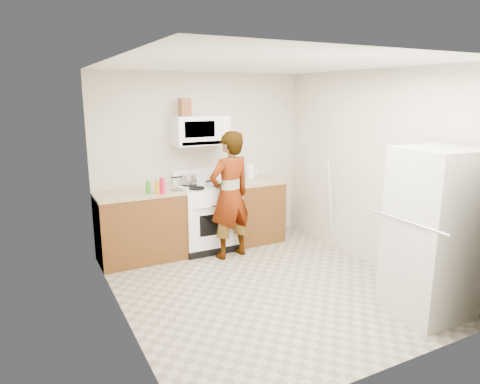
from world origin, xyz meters
TOP-DOWN VIEW (x-y plane):
  - floor at (0.00, 0.00)m, footprint 3.60×3.60m
  - back_wall at (0.00, 1.79)m, footprint 3.20×0.02m
  - right_wall at (1.59, 0.00)m, footprint 0.02×3.60m
  - cabinet_left at (-1.04, 1.49)m, footprint 1.12×0.62m
  - counter_left at (-1.04, 1.49)m, footprint 1.14×0.64m
  - cabinet_right at (0.68, 1.49)m, footprint 0.80×0.62m
  - counter_right at (0.68, 1.49)m, footprint 0.82×0.64m
  - gas_range at (-0.10, 1.48)m, footprint 0.76×0.65m
  - microwave at (-0.10, 1.61)m, footprint 0.76×0.38m
  - person at (0.08, 1.04)m, footprint 0.70×0.52m
  - fridge at (1.17, -1.29)m, footprint 0.74×0.74m
  - kettle at (0.74, 1.68)m, footprint 0.17×0.17m
  - jug at (-0.33, 1.58)m, footprint 0.14×0.14m
  - saucepan at (-0.28, 1.64)m, footprint 0.27×0.27m
  - tray at (0.02, 1.41)m, footprint 0.29×0.23m
  - bottle_spray at (-0.79, 1.24)m, footprint 0.08×0.08m
  - bottle_hot_sauce at (-0.85, 1.26)m, footprint 0.07×0.07m
  - bottle_green_cap at (-0.95, 1.35)m, footprint 0.06×0.06m
  - pot_lid at (-0.53, 1.39)m, footprint 0.29×0.29m
  - broom at (1.52, 0.70)m, footprint 0.28×0.14m

SIDE VIEW (x-z plane):
  - floor at x=0.00m, z-range 0.00..0.00m
  - cabinet_left at x=-1.04m, z-range 0.00..0.90m
  - cabinet_right at x=0.68m, z-range 0.00..0.90m
  - gas_range at x=-0.10m, z-range -0.08..1.05m
  - broom at x=1.52m, z-range 0.01..1.31m
  - fridge at x=1.17m, z-range 0.00..1.70m
  - person at x=0.08m, z-range 0.00..1.73m
  - counter_left at x=-1.04m, z-range 0.90..0.93m
  - counter_right at x=0.68m, z-range 0.90..0.93m
  - pot_lid at x=-0.53m, z-range 0.94..0.95m
  - tray at x=0.02m, z-range 0.93..0.98m
  - saucepan at x=-0.28m, z-range 0.95..1.08m
  - bottle_green_cap at x=-0.95m, z-range 0.94..1.11m
  - bottle_hot_sauce at x=-0.85m, z-range 0.94..1.11m
  - kettle at x=0.74m, z-range 0.94..1.12m
  - bottle_spray at x=-0.79m, z-range 0.94..1.15m
  - back_wall at x=0.00m, z-range 0.00..2.50m
  - right_wall at x=1.59m, z-range 0.00..2.50m
  - microwave at x=-0.10m, z-range 1.50..1.90m
  - jug at x=-0.33m, z-range 1.90..2.14m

